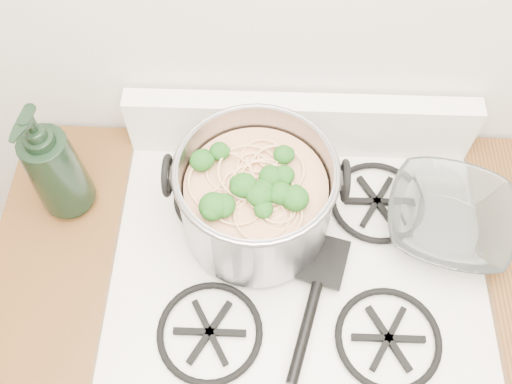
% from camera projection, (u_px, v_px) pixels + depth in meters
% --- Properties ---
extents(gas_range, '(0.76, 0.66, 0.92)m').
position_uv_depth(gas_range, '(287.00, 335.00, 1.57)').
color(gas_range, white).
rests_on(gas_range, ground).
extents(counter_left, '(0.25, 0.65, 0.92)m').
position_uv_depth(counter_left, '(103.00, 324.00, 1.56)').
color(counter_left, silver).
rests_on(counter_left, ground).
extents(stock_pot, '(0.34, 0.31, 0.21)m').
position_uv_depth(stock_pot, '(256.00, 198.00, 1.12)').
color(stock_pot, gray).
rests_on(stock_pot, gas_range).
extents(spatula, '(0.36, 0.37, 0.02)m').
position_uv_depth(spatula, '(324.00, 259.00, 1.14)').
color(spatula, black).
rests_on(spatula, gas_range).
extents(glass_bowl, '(0.12, 0.12, 0.03)m').
position_uv_depth(glass_bowl, '(446.00, 223.00, 1.18)').
color(glass_bowl, white).
rests_on(glass_bowl, gas_range).
extents(bottle, '(0.13, 0.13, 0.30)m').
position_uv_depth(bottle, '(51.00, 162.00, 1.10)').
color(bottle, black).
rests_on(bottle, counter_left).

